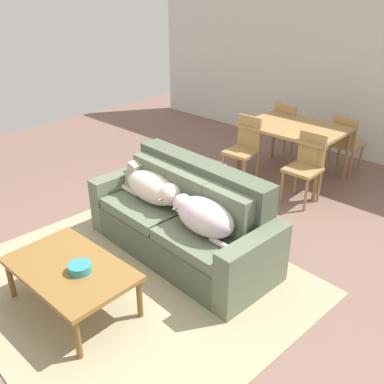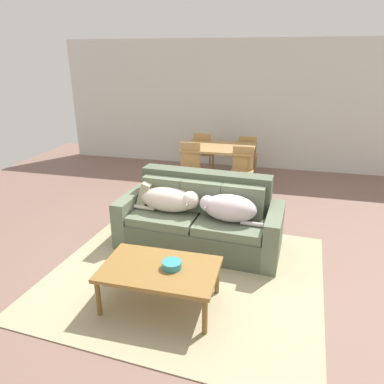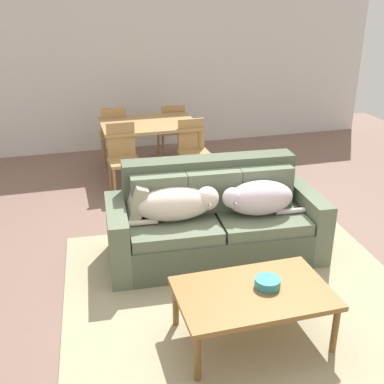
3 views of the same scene
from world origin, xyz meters
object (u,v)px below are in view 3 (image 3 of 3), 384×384
Objects in this scene: coffee_table at (253,296)px; dining_chair_near_left at (123,155)px; throw_pillow_by_left_arm at (135,201)px; dining_chair_far_left at (114,132)px; dining_table at (149,127)px; dog_on_right_cushion at (257,198)px; bowl_on_coffee_table at (267,283)px; dining_chair_near_right at (194,149)px; dining_chair_far_right at (172,128)px; couch at (214,221)px; dog_on_left_cushion at (178,204)px.

dining_chair_near_left reaches higher than coffee_table.
dining_chair_far_left is (0.15, 2.85, -0.13)m from throw_pillow_by_left_arm.
dog_on_right_cushion is at bearing -77.71° from dining_table.
bowl_on_coffee_table reaches higher than coffee_table.
dining_chair_near_right reaches higher than dog_on_right_cushion.
dog_on_right_cushion is 2.22× the size of throw_pillow_by_left_arm.
dining_table is 1.53× the size of dining_chair_far_right.
dining_table is (-0.56, 2.56, 0.06)m from dog_on_right_cushion.
couch reaches higher than throw_pillow_by_left_arm.
coffee_table is 1.32× the size of dining_chair_far_right.
throw_pillow_by_left_arm is (-1.14, 0.25, -0.00)m from dog_on_right_cushion.
coffee_table is 1.25× the size of dining_chair_near_left.
couch is 2.37× the size of dining_chair_far_left.
couch reaches higher than dog_on_left_cushion.
dining_chair_near_left reaches higher than dining_table.
dining_chair_near_left is at bearing 51.69° from dining_chair_far_right.
coffee_table is (-0.11, -1.29, 0.02)m from couch.
coffee_table is 1.27× the size of dining_chair_far_left.
throw_pillow_by_left_arm reaches higher than bowl_on_coffee_table.
dog_on_left_cushion is 1.27m from bowl_on_coffee_table.
dining_chair_near_right is (1.07, 1.77, -0.14)m from throw_pillow_by_left_arm.
bowl_on_coffee_table is (0.76, -1.36, -0.17)m from throw_pillow_by_left_arm.
dining_chair_far_left is (-0.23, 3.00, -0.13)m from dog_on_left_cushion.
bowl_on_coffee_table is at bearing 98.99° from dining_chair_far_left.
throw_pillow_by_left_arm is 1.77m from dining_chair_near_left.
dining_table is at bearing 75.96° from throw_pillow_by_left_arm.
bowl_on_coffee_table is 0.21× the size of dining_chair_far_left.
dining_chair_near_left is at bearing 101.37° from bowl_on_coffee_table.
dining_chair_far_left reaches higher than throw_pillow_by_left_arm.
couch is at bearing -85.76° from dining_table.
dining_table is at bearing 52.75° from dining_chair_far_right.
dog_on_right_cushion is 3.25m from dining_chair_far_left.
dining_table is (-0.06, 3.69, 0.31)m from coffee_table.
bowl_on_coffee_table is at bearing -68.72° from dog_on_left_cushion.
throw_pillow_by_left_arm is at bearing 69.99° from dining_chair_far_right.
dog_on_left_cushion is 1.28m from coffee_table.
couch reaches higher than coffee_table.
couch is 2.40× the size of dining_chair_near_right.
dining_chair_far_right is (0.91, 0.10, -0.03)m from dining_chair_far_left.
dining_table reaches higher than coffee_table.
dog_on_right_cushion is at bearing -18.36° from couch.
dining_chair_near_right reaches higher than coffee_table.
dining_table is (0.20, 2.47, 0.06)m from dog_on_left_cushion.
coffee_table is (0.26, -1.22, -0.25)m from dog_on_left_cushion.
dog_on_right_cushion is 1.18m from bowl_on_coffee_table.
dog_on_right_cushion is at bearing 66.42° from coffee_table.
bowl_on_coffee_table is (-0.38, -1.11, -0.17)m from dog_on_right_cushion.
dining_chair_near_left is (-0.25, 1.92, -0.13)m from dog_on_left_cushion.
dining_chair_far_right is at bearing 88.26° from couch.
dog_on_left_cushion is at bearing -94.58° from dining_table.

